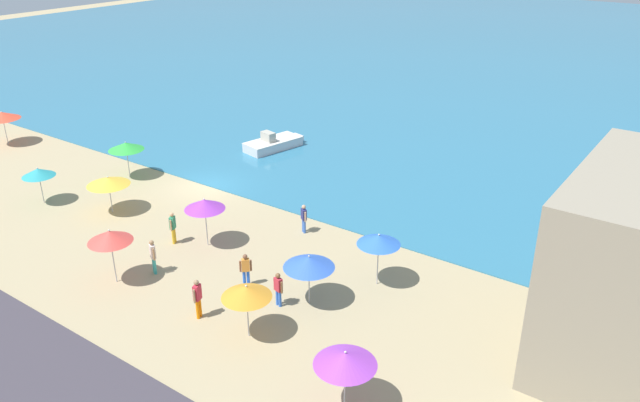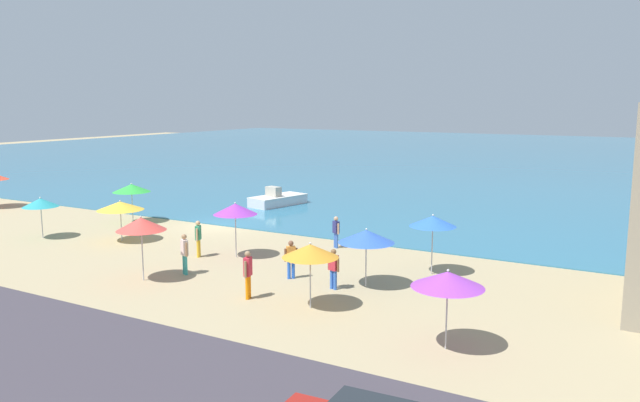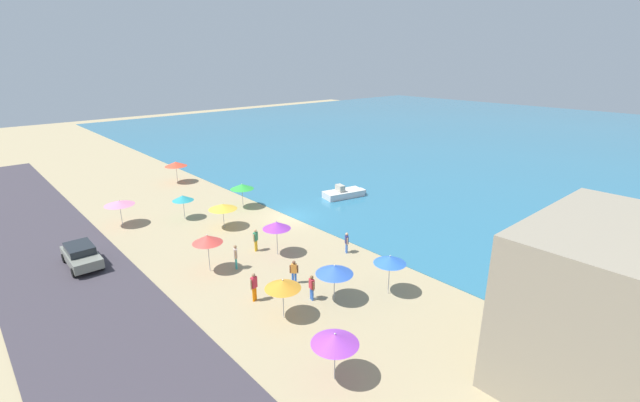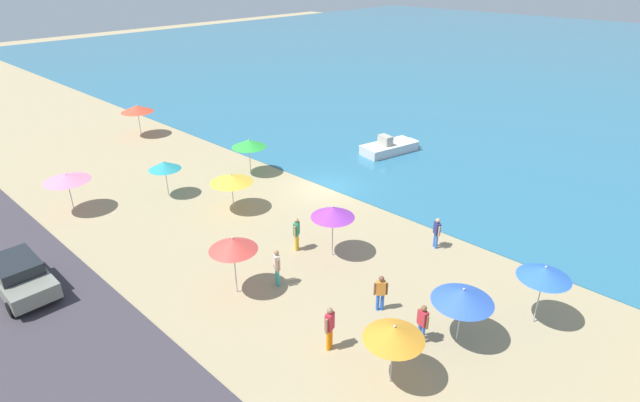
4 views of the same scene
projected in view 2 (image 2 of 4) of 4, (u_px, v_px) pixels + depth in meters
name	position (u px, v px, depth m)	size (l,w,h in m)	color
ground_plane	(220.00, 226.00, 36.71)	(160.00, 160.00, 0.00)	tan
sea	(479.00, 155.00, 83.85)	(150.00, 110.00, 0.05)	teal
beach_umbrella_0	(40.00, 203.00, 33.12)	(1.87, 1.87, 2.24)	#B2B2B7
beach_umbrella_3	(235.00, 209.00, 28.99)	(2.05, 2.05, 2.63)	#B2B2B7
beach_umbrella_4	(310.00, 251.00, 21.83)	(2.01, 2.01, 2.40)	#B2B2B7
beach_umbrella_5	(433.00, 221.00, 26.14)	(1.97, 1.97, 2.59)	#B2B2B7
beach_umbrella_6	(448.00, 279.00, 18.16)	(2.16, 2.16, 2.45)	#B2B2B7
beach_umbrella_7	(120.00, 206.00, 32.36)	(2.40, 2.40, 2.19)	#B2B2B7
beach_umbrella_8	(131.00, 188.00, 37.37)	(2.23, 2.23, 2.41)	#B2B2B7
beach_umbrella_9	(141.00, 224.00, 25.19)	(2.02, 2.02, 2.70)	#B2B2B7
beach_umbrella_10	(366.00, 236.00, 24.40)	(2.23, 2.23, 2.36)	#B2B2B7
bather_0	(336.00, 230.00, 31.07)	(0.49, 0.38, 1.60)	#3966C4
bather_1	(291.00, 257.00, 25.68)	(0.43, 0.43, 1.61)	blue
bather_2	(198.00, 237.00, 29.25)	(0.36, 0.52, 1.74)	gold
bather_3	(185.00, 252.00, 26.29)	(0.51, 0.36, 1.75)	teal
bather_4	(333.00, 267.00, 24.23)	(0.56, 0.30, 1.61)	blue
bather_5	(248.00, 272.00, 23.04)	(0.30, 0.56, 1.82)	orange
skiff_nearshore	(278.00, 200.00, 43.64)	(2.70, 4.78, 1.34)	silver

